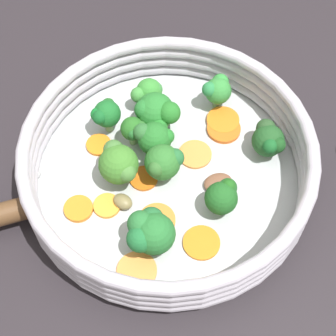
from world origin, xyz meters
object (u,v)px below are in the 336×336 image
(carrot_slice_7, at_px, (78,209))
(carrot_slice_8, at_px, (143,176))
(carrot_slice_0, at_px, (107,206))
(broccoli_floret_3, at_px, (106,114))
(broccoli_floret_1, at_px, (223,196))
(carrot_slice_6, at_px, (157,220))
(broccoli_floret_2, at_px, (150,231))
(carrot_slice_3, at_px, (195,154))
(broccoli_floret_5, at_px, (158,111))
(mushroom_piece_1, at_px, (218,183))
(broccoli_floret_7, at_px, (133,130))
(broccoli_floret_9, at_px, (163,162))
(broccoli_floret_6, at_px, (145,93))
(broccoli_floret_10, at_px, (119,164))
(carrot_slice_2, at_px, (201,243))
(carrot_slice_4, at_px, (137,271))
(mushroom_piece_0, at_px, (123,202))
(broccoli_floret_8, at_px, (154,137))
(broccoli_floret_0, at_px, (217,89))
(carrot_slice_1, at_px, (224,129))
(carrot_slice_5, at_px, (99,145))
(skillet, at_px, (168,177))
(broccoli_floret_4, at_px, (269,140))
(carrot_slice_9, at_px, (223,121))

(carrot_slice_7, height_order, carrot_slice_8, carrot_slice_7)
(carrot_slice_0, bearing_deg, broccoli_floret_3, -99.74)
(carrot_slice_7, relative_size, broccoli_floret_1, 0.73)
(carrot_slice_6, bearing_deg, broccoli_floret_2, 63.42)
(carrot_slice_0, height_order, broccoli_floret_1, broccoli_floret_1)
(carrot_slice_3, relative_size, broccoli_floret_5, 0.75)
(carrot_slice_0, relative_size, mushroom_piece_1, 0.91)
(broccoli_floret_7, height_order, broccoli_floret_9, broccoli_floret_9)
(broccoli_floret_6, height_order, broccoli_floret_10, broccoli_floret_10)
(broccoli_floret_3, xyz_separation_m, mushroom_piece_1, (-0.11, 0.11, -0.03))
(broccoli_floret_7, bearing_deg, carrot_slice_2, 107.71)
(carrot_slice_4, xyz_separation_m, broccoli_floret_9, (-0.05, -0.11, 0.03))
(broccoli_floret_2, bearing_deg, mushroom_piece_0, -68.85)
(broccoli_floret_3, xyz_separation_m, broccoli_floret_5, (-0.06, 0.01, 0.00))
(broccoli_floret_6, height_order, broccoli_floret_8, broccoli_floret_8)
(carrot_slice_3, distance_m, carrot_slice_4, 0.16)
(broccoli_floret_0, xyz_separation_m, broccoli_floret_5, (0.08, 0.02, 0.00))
(broccoli_floret_8, bearing_deg, mushroom_piece_1, 134.86)
(carrot_slice_4, relative_size, carrot_slice_6, 1.04)
(carrot_slice_7, height_order, broccoli_floret_3, broccoli_floret_3)
(carrot_slice_2, height_order, carrot_slice_7, carrot_slice_7)
(carrot_slice_1, relative_size, broccoli_floret_0, 0.92)
(broccoli_floret_8, relative_size, broccoli_floret_10, 0.86)
(carrot_slice_5, xyz_separation_m, broccoli_floret_5, (-0.08, -0.01, 0.03))
(broccoli_floret_0, bearing_deg, broccoli_floret_6, -12.21)
(broccoli_floret_3, bearing_deg, broccoli_floret_9, 123.49)
(broccoli_floret_3, distance_m, broccoli_floret_6, 0.06)
(carrot_slice_5, distance_m, carrot_slice_8, 0.07)
(carrot_slice_5, distance_m, broccoli_floret_0, 0.16)
(carrot_slice_8, bearing_deg, broccoli_floret_5, -116.18)
(broccoli_floret_5, distance_m, mushroom_piece_1, 0.11)
(carrot_slice_1, relative_size, broccoli_floret_1, 0.92)
(skillet, height_order, carrot_slice_6, carrot_slice_6)
(carrot_slice_8, bearing_deg, broccoli_floret_9, 172.23)
(broccoli_floret_4, height_order, broccoli_floret_9, broccoli_floret_9)
(skillet, bearing_deg, broccoli_floret_8, -76.66)
(broccoli_floret_1, relative_size, broccoli_floret_10, 0.81)
(broccoli_floret_1, bearing_deg, carrot_slice_1, -107.22)
(carrot_slice_9, height_order, broccoli_floret_7, broccoli_floret_7)
(broccoli_floret_6, distance_m, broccoli_floret_9, 0.11)
(carrot_slice_7, relative_size, broccoli_floret_8, 0.69)
(carrot_slice_8, bearing_deg, carrot_slice_7, 18.76)
(broccoli_floret_4, bearing_deg, broccoli_floret_6, -38.89)
(carrot_slice_3, distance_m, broccoli_floret_6, 0.10)
(broccoli_floret_4, height_order, broccoli_floret_7, broccoli_floret_4)
(carrot_slice_9, height_order, broccoli_floret_8, broccoli_floret_8)
(carrot_slice_5, distance_m, broccoli_floret_10, 0.06)
(carrot_slice_4, relative_size, broccoli_floret_3, 0.92)
(broccoli_floret_4, bearing_deg, carrot_slice_9, -54.99)
(carrot_slice_0, height_order, broccoli_floret_5, broccoli_floret_5)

